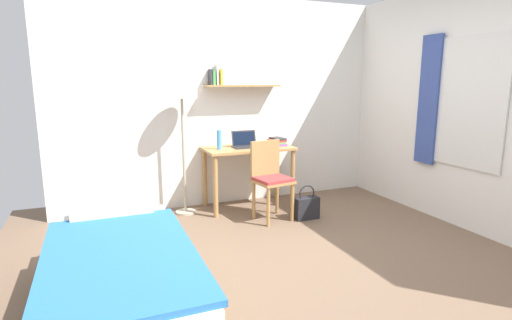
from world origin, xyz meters
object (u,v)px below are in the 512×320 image
desk_chair (270,176)px  standing_lamp (182,97)px  desk (248,158)px  laptop (245,143)px  book_stack (277,142)px  handbag (307,207)px  bed (121,279)px  water_bottle (219,140)px

desk_chair → standing_lamp: standing_lamp is taller
desk_chair → desk: bearing=98.0°
desk → standing_lamp: 1.11m
desk → laptop: laptop is taller
laptop → book_stack: (0.43, -0.03, -0.00)m
handbag → laptop: bearing=124.6°
bed → handbag: 2.43m
desk → standing_lamp: bearing=176.7°
bed → water_bottle: size_ratio=8.46×
book_stack → handbag: 0.96m
standing_lamp → bed: bearing=-114.3°
desk_chair → book_stack: 0.68m
desk_chair → handbag: 0.56m
bed → standing_lamp: bearing=65.7°
bed → desk_chair: desk_chair is taller
bed → water_bottle: bearing=55.3°
standing_lamp → desk: bearing=-3.3°
desk → desk_chair: desk_chair is taller
desk_chair → water_bottle: (-0.45, 0.50, 0.38)m
book_stack → standing_lamp: bearing=177.5°
bed → desk_chair: (1.73, 1.36, 0.26)m
water_bottle → handbag: water_bottle is taller
desk → desk_chair: size_ratio=1.22×
handbag → bed: bearing=-150.8°
bed → standing_lamp: size_ratio=1.22×
bed → laptop: 2.56m
desk_chair → handbag: size_ratio=2.23×
desk_chair → laptop: laptop is taller
desk_chair → water_bottle: water_bottle is taller
bed → book_stack: 2.84m
book_stack → water_bottle: bearing=-179.4°
bed → desk: 2.53m
laptop → bed: bearing=-130.7°
laptop → water_bottle: water_bottle is taller
bed → book_stack: (2.06, 1.87, 0.57)m
desk → desk_chair: 0.53m
bed → water_bottle: (1.29, 1.86, 0.64)m
desk_chair → standing_lamp: 1.36m
desk → laptop: bearing=146.0°
standing_lamp → water_bottle: bearing=-8.0°
desk → desk_chair: bearing=-82.0°
laptop → handbag: (0.49, -0.71, -0.68)m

